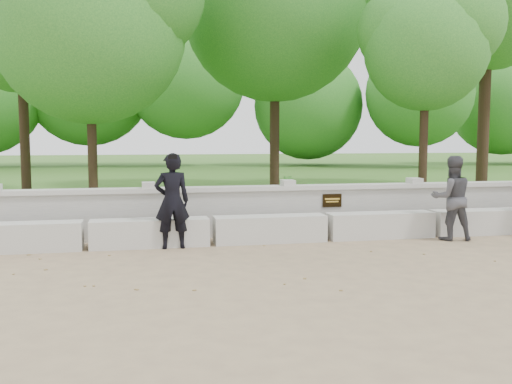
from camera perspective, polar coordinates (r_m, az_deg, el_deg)
ground at (r=8.25m, az=11.31°, el=-7.02°), size 80.00×80.00×0.00m
lawn at (r=21.69m, az=-3.35°, el=1.10°), size 40.00×22.00×0.25m
concrete_bench at (r=9.95m, az=7.03°, el=-3.50°), size 11.90×0.45×0.45m
parapet_wall at (r=10.57m, az=5.82°, el=-1.64°), size 12.50×0.35×0.90m
man_main at (r=9.15m, az=-8.39°, el=-0.89°), size 0.58×0.53×1.53m
visitor_left at (r=10.38m, az=18.98°, el=-0.57°), size 0.79×0.67×1.46m
tree_far_left at (r=17.12m, az=-22.55°, el=16.56°), size 3.90×3.90×6.89m
tree_left at (r=13.58m, az=-16.40°, el=16.86°), size 4.26×4.26×6.39m
tree_near_right at (r=14.18m, az=16.67°, el=14.37°), size 2.86×2.86×5.21m
shrub_a at (r=10.80m, az=-15.83°, el=-1.30°), size 0.34×0.36×0.57m
shrub_b at (r=11.97m, az=5.57°, el=-0.46°), size 0.39×0.41×0.58m
shrub_c at (r=12.20m, az=16.32°, el=-0.42°), size 0.72×0.68×0.63m
shrub_d at (r=13.34m, az=3.04°, el=0.28°), size 0.47×0.47×0.63m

